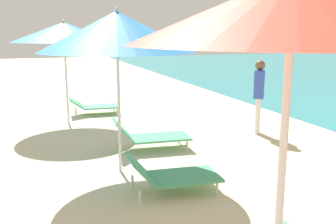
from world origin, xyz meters
name	(u,v)px	position (x,y,z in m)	size (l,w,h in m)	color
umbrella_second	(292,10)	(-0.60, 4.08, 2.46)	(1.94, 1.94, 2.72)	silver
umbrella_third	(117,32)	(-0.74, 8.39, 2.35)	(2.53, 2.53, 2.73)	silver
lounger_third_shoreside	(149,135)	(0.08, 9.44, 0.30)	(1.57, 0.79, 0.65)	#4CA572
lounger_third_inland	(171,174)	(-0.21, 7.27, 0.28)	(1.38, 0.77, 0.59)	#4CA572
umbrella_farthest	(64,32)	(-1.27, 12.30, 2.34)	(2.56, 2.56, 2.64)	silver
lounger_farthest_shoreside	(94,106)	(-0.47, 13.31, 0.26)	(1.43, 0.76, 0.50)	#4CA572
person_walking_near	(259,89)	(2.85, 9.87, 1.05)	(0.39, 0.42, 1.72)	silver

